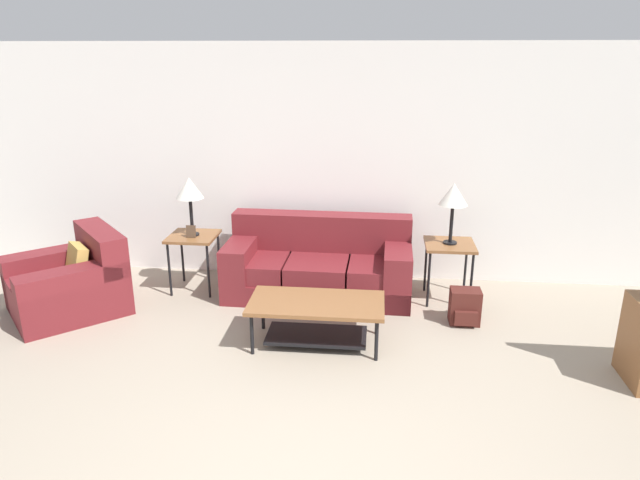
{
  "coord_description": "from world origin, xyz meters",
  "views": [
    {
      "loc": [
        0.43,
        -2.57,
        2.49
      ],
      "look_at": [
        -0.1,
        2.51,
        0.8
      ],
      "focal_mm": 32.0,
      "sensor_mm": 36.0,
      "label": 1
    }
  ],
  "objects": [
    {
      "name": "wall_back",
      "position": [
        0.0,
        3.67,
        1.3
      ],
      "size": [
        9.04,
        0.06,
        2.6
      ],
      "color": "white",
      "rests_on": "ground_plane"
    },
    {
      "name": "couch",
      "position": [
        -0.17,
        3.1,
        0.3
      ],
      "size": [
        1.96,
        0.89,
        0.82
      ],
      "color": "maroon",
      "rests_on": "ground_plane"
    },
    {
      "name": "armchair",
      "position": [
        -2.59,
        2.41,
        0.28
      ],
      "size": [
        1.38,
        1.38,
        0.8
      ],
      "color": "maroon",
      "rests_on": "ground_plane"
    },
    {
      "name": "coffee_table",
      "position": [
        -0.07,
        1.97,
        0.31
      ],
      "size": [
        1.19,
        0.6,
        0.41
      ],
      "color": "brown",
      "rests_on": "ground_plane"
    },
    {
      "name": "side_table_left",
      "position": [
        -1.53,
        3.06,
        0.55
      ],
      "size": [
        0.5,
        0.5,
        0.62
      ],
      "color": "brown",
      "rests_on": "ground_plane"
    },
    {
      "name": "side_table_right",
      "position": [
        1.19,
        3.06,
        0.55
      ],
      "size": [
        0.5,
        0.5,
        0.62
      ],
      "color": "brown",
      "rests_on": "ground_plane"
    },
    {
      "name": "table_lamp_left",
      "position": [
        -1.53,
        3.06,
        1.12
      ],
      "size": [
        0.29,
        0.29,
        0.63
      ],
      "color": "black",
      "rests_on": "side_table_left"
    },
    {
      "name": "table_lamp_right",
      "position": [
        1.19,
        3.06,
        1.12
      ],
      "size": [
        0.29,
        0.29,
        0.63
      ],
      "color": "black",
      "rests_on": "side_table_right"
    },
    {
      "name": "backpack",
      "position": [
        1.3,
        2.52,
        0.17
      ],
      "size": [
        0.29,
        0.28,
        0.34
      ],
      "color": "#4C1E19",
      "rests_on": "ground_plane"
    },
    {
      "name": "picture_frame",
      "position": [
        -1.52,
        2.99,
        0.69
      ],
      "size": [
        0.1,
        0.04,
        0.13
      ],
      "color": "#4C3828",
      "rests_on": "side_table_left"
    }
  ]
}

